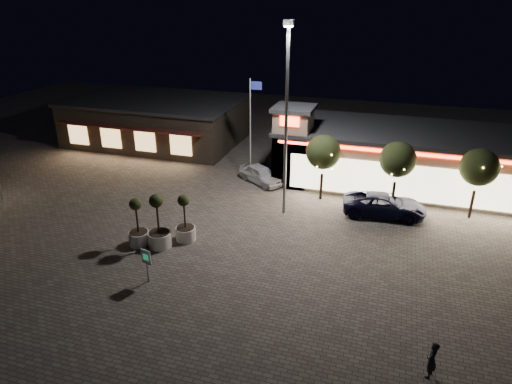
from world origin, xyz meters
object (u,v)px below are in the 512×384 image
(planter_left, at_px, (138,230))
(white_sedan, at_px, (261,174))
(pickup_truck, at_px, (384,205))
(planter_mid, at_px, (159,231))
(valet_sign, at_px, (146,260))
(pedestrian, at_px, (432,360))

(planter_left, bearing_deg, white_sedan, 69.95)
(pickup_truck, xyz_separation_m, planter_left, (-13.67, -8.30, 0.17))
(planter_mid, relative_size, valet_sign, 1.78)
(valet_sign, bearing_deg, planter_mid, 108.50)
(white_sedan, bearing_deg, planter_mid, -161.21)
(pickup_truck, bearing_deg, white_sedan, 68.31)
(planter_left, bearing_deg, valet_sign, -53.16)
(pickup_truck, bearing_deg, valet_sign, 131.67)
(planter_left, height_order, valet_sign, planter_left)
(planter_left, xyz_separation_m, planter_mid, (1.29, 0.15, 0.11))
(white_sedan, xyz_separation_m, valet_sign, (-1.71, -14.56, 0.62))
(pedestrian, xyz_separation_m, valet_sign, (-13.72, 2.39, 0.51))
(white_sedan, xyz_separation_m, planter_left, (-4.14, -11.33, 0.23))
(planter_left, height_order, planter_mid, planter_mid)
(pickup_truck, bearing_deg, pedestrian, -173.96)
(white_sedan, distance_m, planter_left, 12.06)
(pickup_truck, distance_m, pedestrian, 14.14)
(pedestrian, bearing_deg, planter_mid, -91.33)
(white_sedan, relative_size, valet_sign, 2.17)
(planter_left, bearing_deg, pickup_truck, 31.25)
(pedestrian, height_order, valet_sign, valet_sign)
(valet_sign, bearing_deg, white_sedan, 83.29)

